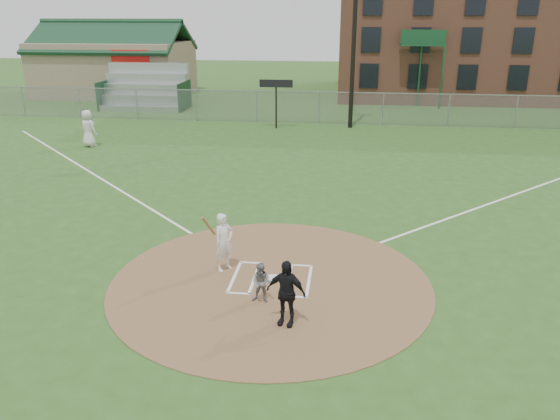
# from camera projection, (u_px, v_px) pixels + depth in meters

# --- Properties ---
(ground) EXTENTS (140.00, 140.00, 0.00)m
(ground) POSITION_uv_depth(u_px,v_px,m) (271.00, 282.00, 14.35)
(ground) COLOR #28511B
(ground) RESTS_ON ground
(dirt_circle) EXTENTS (8.40, 8.40, 0.02)m
(dirt_circle) POSITION_uv_depth(u_px,v_px,m) (271.00, 282.00, 14.34)
(dirt_circle) COLOR brown
(dirt_circle) RESTS_ON ground
(home_plate) EXTENTS (0.46, 0.46, 0.03)m
(home_plate) POSITION_uv_depth(u_px,v_px,m) (276.00, 278.00, 14.49)
(home_plate) COLOR silver
(home_plate) RESTS_ON dirt_circle
(foul_line_first) EXTENTS (17.04, 17.04, 0.01)m
(foul_line_first) POSITION_uv_depth(u_px,v_px,m) (526.00, 191.00, 21.70)
(foul_line_first) COLOR white
(foul_line_first) RESTS_ON ground
(foul_line_third) EXTENTS (17.04, 17.04, 0.01)m
(foul_line_third) POSITION_uv_depth(u_px,v_px,m) (95.00, 175.00, 23.79)
(foul_line_third) COLOR white
(foul_line_third) RESTS_ON ground
(catcher) EXTENTS (0.53, 0.44, 1.01)m
(catcher) POSITION_uv_depth(u_px,v_px,m) (262.00, 283.00, 13.17)
(catcher) COLOR slate
(catcher) RESTS_ON dirt_circle
(umpire) EXTENTS (0.98, 0.58, 1.57)m
(umpire) POSITION_uv_depth(u_px,v_px,m) (286.00, 293.00, 12.13)
(umpire) COLOR black
(umpire) RESTS_ON dirt_circle
(ondeck_player) EXTENTS (1.10, 0.92, 1.93)m
(ondeck_player) POSITION_uv_depth(u_px,v_px,m) (88.00, 128.00, 28.59)
(ondeck_player) COLOR silver
(ondeck_player) RESTS_ON ground
(batters_boxes) EXTENTS (2.08, 1.88, 0.01)m
(batters_boxes) POSITION_uv_depth(u_px,v_px,m) (271.00, 279.00, 14.48)
(batters_boxes) COLOR white
(batters_boxes) RESTS_ON dirt_circle
(batter_at_plate) EXTENTS (0.76, 1.05, 1.78)m
(batter_at_plate) POSITION_uv_depth(u_px,v_px,m) (224.00, 242.00, 14.73)
(batter_at_plate) COLOR white
(batter_at_plate) RESTS_ON dirt_circle
(outfield_fence) EXTENTS (56.08, 0.08, 2.03)m
(outfield_fence) POSITION_uv_depth(u_px,v_px,m) (319.00, 108.00, 34.53)
(outfield_fence) COLOR slate
(outfield_fence) RESTS_ON ground
(bleachers) EXTENTS (6.08, 3.20, 3.20)m
(bleachers) POSITION_uv_depth(u_px,v_px,m) (144.00, 87.00, 39.76)
(bleachers) COLOR #B7BABF
(bleachers) RESTS_ON ground
(clubhouse) EXTENTS (12.20, 8.71, 6.23)m
(clubhouse) POSITION_uv_depth(u_px,v_px,m) (115.00, 66.00, 46.41)
(clubhouse) COLOR gray
(clubhouse) RESTS_ON ground
(brick_warehouse) EXTENTS (30.00, 17.17, 15.00)m
(brick_warehouse) POSITION_uv_depth(u_px,v_px,m) (524.00, 2.00, 45.36)
(brick_warehouse) COLOR #985841
(brick_warehouse) RESTS_ON ground
(light_pole) EXTENTS (1.20, 0.30, 12.22)m
(light_pole) POSITION_uv_depth(u_px,v_px,m) (355.00, 14.00, 31.46)
(light_pole) COLOR black
(light_pole) RESTS_ON ground
(scoreboard_sign) EXTENTS (2.00, 0.10, 2.93)m
(scoreboard_sign) POSITION_uv_depth(u_px,v_px,m) (276.00, 89.00, 32.67)
(scoreboard_sign) COLOR black
(scoreboard_sign) RESTS_ON ground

